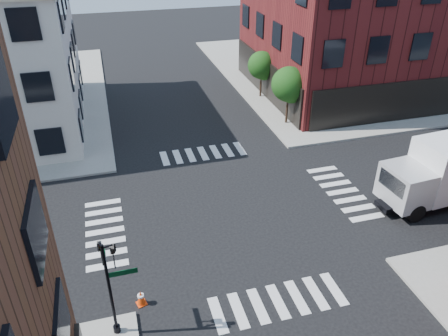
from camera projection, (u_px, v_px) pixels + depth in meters
ground at (232, 210)px, 24.71m from camera, size 120.00×120.00×0.00m
sidewalk_ne at (362, 68)px, 47.03m from camera, size 30.00×30.00×0.15m
building_ne at (397, 21)px, 39.76m from camera, size 25.00×16.00×12.00m
tree_near at (290, 86)px, 33.17m from camera, size 2.69×2.69×4.49m
tree_far at (262, 67)px, 38.29m from camera, size 2.43×2.43×4.07m
signal_pole at (110, 279)px, 16.15m from camera, size 1.29×1.24×4.60m
traffic_cone at (141, 298)px, 18.63m from camera, size 0.50×0.50×0.75m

